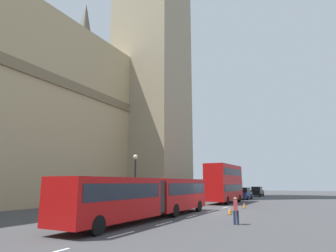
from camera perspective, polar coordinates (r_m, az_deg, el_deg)
ground_plane at (r=26.93m, az=7.72°, el=-16.59°), size 160.00×160.00×0.00m
lane_centre_marking at (r=21.66m, az=2.28°, el=-18.01°), size 25.20×0.16×0.01m
clock_tower at (r=59.67m, az=-3.01°, el=23.44°), size 12.55×12.55×69.21m
articulated_bus at (r=21.60m, az=-3.82°, el=-13.38°), size 16.72×2.54×2.90m
double_decker_bus at (r=39.21m, az=11.09°, el=-10.80°), size 9.32×2.54×4.90m
sedan_lead at (r=48.52m, az=14.82°, el=-12.80°), size 4.40×1.86×1.85m
sedan_trailing at (r=60.03m, az=17.27°, el=-12.29°), size 4.40×1.86×1.85m
traffic_cone_west at (r=25.30m, az=12.08°, el=-16.16°), size 0.36×0.36×0.58m
traffic_cone_middle at (r=27.16m, az=12.22°, el=-15.80°), size 0.36×0.36×0.58m
traffic_cone_east at (r=31.87m, az=14.87°, el=-14.96°), size 0.36×0.36×0.58m
street_lamp at (r=28.11m, az=-6.55°, el=-10.15°), size 0.44×0.44×5.27m
pedestrian_near_cones at (r=19.43m, az=13.27°, el=-15.83°), size 0.44×0.35×1.69m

